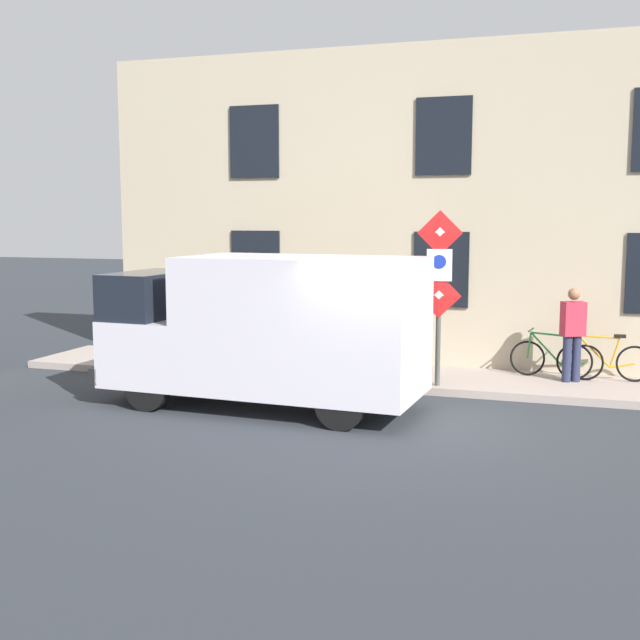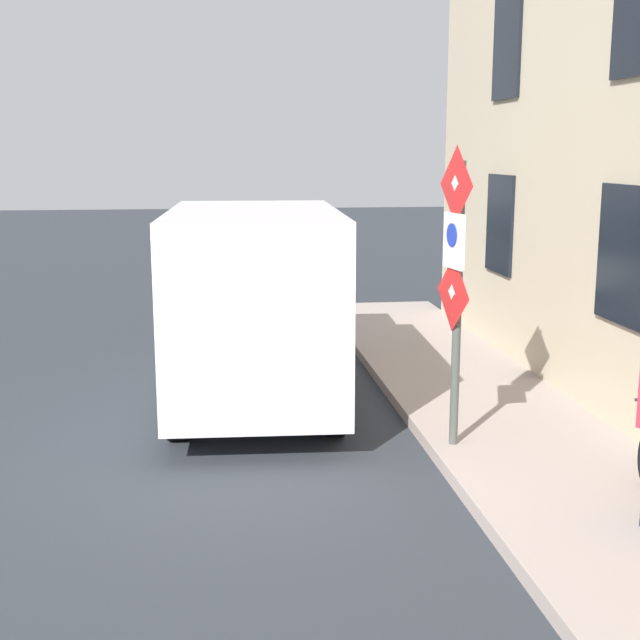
# 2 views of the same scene
# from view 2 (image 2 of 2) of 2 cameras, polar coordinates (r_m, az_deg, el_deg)

# --- Properties ---
(ground_plane) EXTENTS (80.00, 80.00, 0.00)m
(ground_plane) POSITION_cam_2_polar(r_m,az_deg,el_deg) (9.21, -7.56, -9.10)
(ground_plane) COLOR #2D3238
(sidewalk_slab) EXTENTS (2.18, 16.52, 0.14)m
(sidewalk_slab) POSITION_cam_2_polar(r_m,az_deg,el_deg) (9.77, 13.18, -7.66)
(sidewalk_slab) COLOR #A5958C
(sidewalk_slab) RESTS_ON ground_plane
(sign_post_stacked) EXTENTS (0.18, 0.56, 2.98)m
(sign_post_stacked) POSITION_cam_2_polar(r_m,az_deg,el_deg) (8.78, 8.98, 3.68)
(sign_post_stacked) COLOR #474C47
(sign_post_stacked) RESTS_ON sidewalk_slab
(delivery_van) EXTENTS (2.26, 5.42, 2.50)m
(delivery_van) POSITION_cam_2_polar(r_m,az_deg,el_deg) (10.98, -4.39, 1.49)
(delivery_van) COLOR silver
(delivery_van) RESTS_ON ground_plane
(parked_hatchback) EXTENTS (1.89, 4.06, 1.38)m
(parked_hatchback) POSITION_cam_2_polar(r_m,az_deg,el_deg) (19.36, -5.21, 3.91)
(parked_hatchback) COLOR #B5BAB3
(parked_hatchback) RESTS_ON ground_plane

